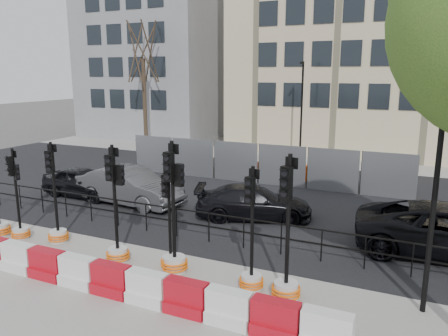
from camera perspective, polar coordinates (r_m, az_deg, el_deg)
The scene contains 22 objects.
ground at distance 13.86m, azimuth -8.75°, elevation -10.51°, with size 120.00×120.00×0.00m, color #51514C.
sidewalk_near at distance 11.71m, azimuth -17.08°, elevation -15.36°, with size 40.00×6.00×0.02m, color gray.
road at distance 19.73m, azimuth 2.43°, elevation -3.34°, with size 40.00×14.00×0.03m, color black.
sidewalk_far at distance 28.06m, azimuth 9.38°, elevation 1.22°, with size 40.00×4.00×0.02m, color gray.
building_grey at distance 38.88m, azimuth -8.68°, elevation 14.66°, with size 11.00×9.06×14.00m.
building_cream at distance 33.20m, azimuth 16.35°, elevation 18.20°, with size 15.00×10.06×18.00m.
kerb_railing at distance 14.56m, azimuth -6.24°, elevation -6.40°, with size 18.00×0.04×1.00m.
heras_fencing at distance 22.20m, azimuth 3.92°, elevation 0.27°, with size 14.33×1.72×2.00m.
lamp_post_far at distance 26.52m, azimuth 10.08°, elevation 7.57°, with size 0.12×0.56×6.00m.
lamp_post_near at distance 10.32m, azimuth 26.06°, elevation -0.82°, with size 0.12×0.56×6.00m.
tree_bare_far at distance 31.81m, azimuth -10.56°, elevation 14.51°, with size 2.00×2.00×9.00m.
barrier_row at distance 11.69m, azimuth -16.53°, elevation -13.44°, with size 12.55×0.50×0.80m.
traffic_signal_b at distance 15.77m, azimuth -25.21°, elevation -5.93°, with size 0.60×0.60×3.02m.
traffic_signal_c at distance 15.03m, azimuth -20.98°, elevation -6.63°, with size 0.64×0.64×3.27m.
traffic_signal_d at distance 12.95m, azimuth -13.82°, elevation -8.51°, with size 0.67×0.67×3.43m.
traffic_signal_e at distance 12.36m, azimuth -7.06°, elevation -10.33°, with size 0.58×0.58×2.93m.
traffic_signal_f at distance 12.03m, azimuth -6.52°, elevation -9.61°, with size 0.72×0.72×3.64m.
traffic_signal_g at distance 11.17m, azimuth 3.58°, elevation -12.52°, with size 0.63×0.63×3.18m.
traffic_signal_h at distance 10.77m, azimuth 8.12°, elevation -13.15°, with size 0.70×0.70×3.57m.
car_a at distance 20.06m, azimuth -17.86°, elevation -1.78°, with size 3.89×1.63×1.31m, color black.
car_b at distance 18.42m, azimuth -12.22°, elevation -2.33°, with size 4.79×2.03×1.54m, color #424246.
car_c at distance 16.32m, azimuth 3.88°, elevation -4.50°, with size 4.64×3.10×1.25m, color black.
Camera 1 is at (7.12, -10.61, 5.35)m, focal length 35.00 mm.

